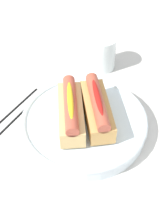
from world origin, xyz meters
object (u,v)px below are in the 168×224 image
object	(u,v)px
hotdog_front	(71,111)
chopstick_far	(7,116)
hotdog_back	(97,108)
serving_bowl	(84,124)
chopstick_near	(7,126)
water_glass	(102,54)

from	to	relation	value
hotdog_front	chopstick_far	world-z (taller)	hotdog_front
hotdog_front	hotdog_back	size ratio (longest dim) A/B	1.00
serving_bowl	chopstick_far	distance (m)	0.18
serving_bowl	hotdog_front	bearing A→B (deg)	-72.19
hotdog_front	chopstick_near	bearing A→B (deg)	-85.42
hotdog_back	water_glass	distance (m)	0.22
hotdog_front	hotdog_back	xyz separation A→B (m)	(-0.02, 0.05, 0.00)
hotdog_back	chopstick_far	bearing A→B (deg)	-90.44
hotdog_back	chopstick_far	xyz separation A→B (m)	(-0.00, -0.21, -0.06)
water_glass	serving_bowl	bearing A→B (deg)	-3.11
serving_bowl	chopstick_near	distance (m)	0.17
hotdog_back	water_glass	xyz separation A→B (m)	(-0.22, -0.01, -0.02)
serving_bowl	hotdog_back	size ratio (longest dim) A/B	1.73
chopstick_near	water_glass	bearing A→B (deg)	165.37
water_glass	chopstick_far	world-z (taller)	water_glass
hotdog_back	chopstick_far	world-z (taller)	hotdog_back
hotdog_front	water_glass	size ratio (longest dim) A/B	1.75
water_glass	chopstick_far	size ratio (longest dim) A/B	0.41
water_glass	chopstick_near	xyz separation A→B (m)	(0.25, -0.18, -0.04)
serving_bowl	hotdog_back	distance (m)	0.05
water_glass	chopstick_far	xyz separation A→B (m)	(0.22, -0.20, -0.04)
serving_bowl	hotdog_front	world-z (taller)	hotdog_front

